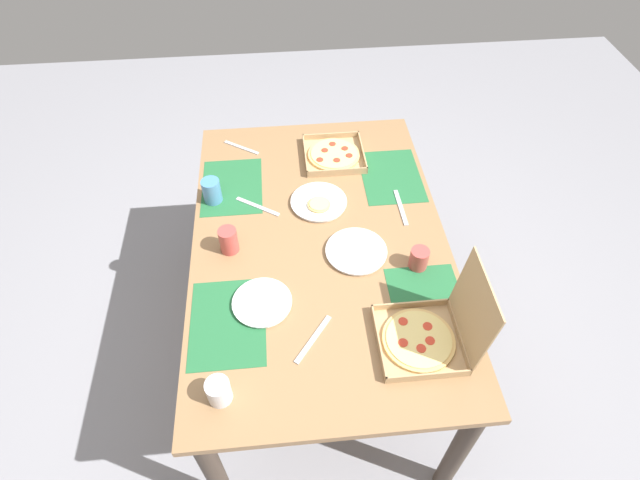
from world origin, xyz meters
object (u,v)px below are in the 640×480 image
at_px(pizza_box_edge_far, 430,333).
at_px(cup_dark, 212,191).
at_px(plate_far_right, 262,303).
at_px(cup_spare, 219,391).
at_px(plate_far_left, 356,251).
at_px(plate_near_left, 319,202).
at_px(pizza_box_corner_right, 334,155).
at_px(cup_red, 229,240).
at_px(cup_clear_left, 419,259).

relative_size(pizza_box_edge_far, cup_dark, 2.95).
bearing_deg(cup_dark, pizza_box_edge_far, 44.61).
height_order(plate_far_right, cup_dark, cup_dark).
bearing_deg(cup_spare, plate_far_left, 137.15).
relative_size(plate_near_left, plate_far_right, 1.12).
bearing_deg(pizza_box_corner_right, cup_spare, -23.12).
bearing_deg(plate_far_left, cup_dark, -121.92).
relative_size(pizza_box_edge_far, cup_spare, 3.62).
bearing_deg(pizza_box_corner_right, plate_far_left, 1.80).
height_order(cup_dark, cup_spare, cup_dark).
bearing_deg(plate_far_right, plate_near_left, 153.08).
distance_m(pizza_box_edge_far, plate_far_left, 0.45).
relative_size(pizza_box_corner_right, cup_red, 2.57).
relative_size(pizza_box_corner_right, plate_near_left, 1.14).
relative_size(cup_red, cup_spare, 1.23).
xyz_separation_m(plate_near_left, cup_clear_left, (0.37, 0.34, 0.03)).
relative_size(cup_dark, cup_spare, 1.23).
height_order(plate_far_left, cup_dark, cup_dark).
height_order(pizza_box_edge_far, cup_spare, pizza_box_edge_far).
bearing_deg(cup_clear_left, cup_dark, -119.12).
height_order(plate_far_left, cup_clear_left, cup_clear_left).
bearing_deg(plate_far_right, cup_dark, -160.55).
distance_m(pizza_box_edge_far, cup_red, 0.82).
bearing_deg(cup_spare, plate_near_left, 155.09).
xyz_separation_m(pizza_box_edge_far, plate_far_right, (-0.20, -0.55, -0.04)).
distance_m(pizza_box_edge_far, cup_spare, 0.70).
bearing_deg(pizza_box_corner_right, plate_near_left, -18.06).
distance_m(plate_far_left, cup_red, 0.49).
bearing_deg(cup_dark, plate_near_left, 81.41).
xyz_separation_m(plate_near_left, cup_red, (0.22, -0.37, 0.04)).
height_order(plate_far_left, cup_spare, cup_spare).
relative_size(plate_far_right, cup_spare, 2.46).
height_order(pizza_box_corner_right, plate_far_right, pizza_box_corner_right).
height_order(cup_red, cup_dark, same).
height_order(pizza_box_edge_far, cup_clear_left, pizza_box_edge_far).
xyz_separation_m(cup_dark, cup_spare, (0.89, 0.06, -0.01)).
distance_m(plate_far_right, cup_dark, 0.59).
relative_size(plate_far_left, plate_far_right, 1.12).
height_order(pizza_box_corner_right, plate_far_left, pizza_box_corner_right).
bearing_deg(plate_far_right, cup_clear_left, 101.39).
bearing_deg(plate_near_left, cup_dark, -98.59).
xyz_separation_m(plate_far_right, cup_spare, (0.34, -0.13, 0.04)).
distance_m(pizza_box_edge_far, cup_dark, 1.06).
distance_m(plate_near_left, cup_clear_left, 0.50).
relative_size(pizza_box_corner_right, plate_far_right, 1.28).
distance_m(pizza_box_corner_right, cup_clear_left, 0.72).
bearing_deg(plate_far_right, plate_far_left, 119.21).
xyz_separation_m(plate_far_left, cup_red, (-0.06, -0.49, 0.04)).
relative_size(plate_near_left, cup_dark, 2.25).
bearing_deg(cup_red, plate_far_right, 23.83).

